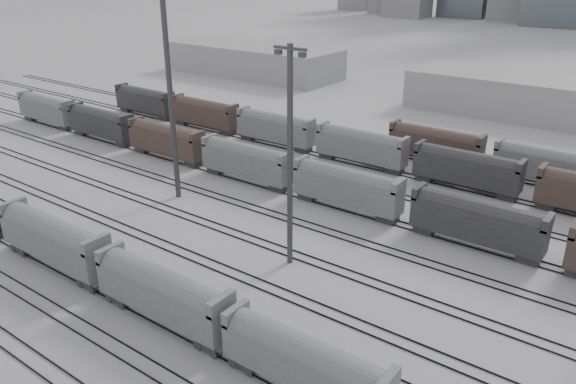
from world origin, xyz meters
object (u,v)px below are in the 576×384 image
Objects in this scene: hopper_car_a at (54,238)px; light_mast_c at (290,155)px; hopper_car_b at (163,292)px; hopper_car_c at (305,362)px.

hopper_car_a is 26.22m from light_mast_c.
hopper_car_a is 1.05× the size of hopper_car_b.
hopper_car_b reaches higher than hopper_car_c.
light_mast_c is at bearing 80.41° from hopper_car_b.
light_mast_c is at bearing 38.80° from hopper_car_a.
hopper_car_c is (31.89, 0.00, -0.36)m from hopper_car_a.
hopper_car_b is at bearing 0.00° from hopper_car_a.
light_mast_c is (2.61, 15.46, 9.02)m from hopper_car_b.
hopper_car_a is at bearing 180.00° from hopper_car_b.
light_mast_c reaches higher than hopper_car_b.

